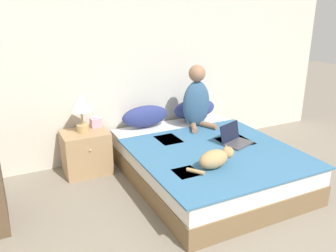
{
  "coord_description": "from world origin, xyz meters",
  "views": [
    {
      "loc": [
        -1.91,
        -0.59,
        1.97
      ],
      "look_at": [
        -0.42,
        2.42,
        0.78
      ],
      "focal_mm": 38.0,
      "sensor_mm": 36.0,
      "label": 1
    }
  ],
  "objects_px": {
    "person_sitting": "(197,100)",
    "laptop_open": "(235,140)",
    "pillow_far": "(194,109)",
    "bed": "(206,163)",
    "nightstand": "(86,152)",
    "cat_tabby": "(215,158)",
    "tissue_box": "(96,122)",
    "table_lamp": "(81,105)",
    "pillow_near": "(145,116)"
  },
  "relations": [
    {
      "from": "laptop_open",
      "to": "nightstand",
      "type": "xyz_separation_m",
      "value": [
        -1.5,
        0.91,
        -0.22
      ]
    },
    {
      "from": "pillow_far",
      "to": "person_sitting",
      "type": "bearing_deg",
      "value": -116.59
    },
    {
      "from": "pillow_near",
      "to": "cat_tabby",
      "type": "height_order",
      "value": "pillow_near"
    },
    {
      "from": "person_sitting",
      "to": "laptop_open",
      "type": "distance_m",
      "value": 0.79
    },
    {
      "from": "person_sitting",
      "to": "nightstand",
      "type": "height_order",
      "value": "person_sitting"
    },
    {
      "from": "laptop_open",
      "to": "table_lamp",
      "type": "relative_size",
      "value": 0.85
    },
    {
      "from": "tissue_box",
      "to": "person_sitting",
      "type": "bearing_deg",
      "value": -14.0
    },
    {
      "from": "table_lamp",
      "to": "pillow_far",
      "type": "bearing_deg",
      "value": 2.35
    },
    {
      "from": "pillow_near",
      "to": "cat_tabby",
      "type": "bearing_deg",
      "value": -84.08
    },
    {
      "from": "bed",
      "to": "pillow_near",
      "type": "xyz_separation_m",
      "value": [
        -0.37,
        0.9,
        0.35
      ]
    },
    {
      "from": "cat_tabby",
      "to": "nightstand",
      "type": "relative_size",
      "value": 0.98
    },
    {
      "from": "cat_tabby",
      "to": "tissue_box",
      "type": "distance_m",
      "value": 1.64
    },
    {
      "from": "pillow_far",
      "to": "cat_tabby",
      "type": "distance_m",
      "value": 1.52
    },
    {
      "from": "bed",
      "to": "laptop_open",
      "type": "relative_size",
      "value": 5.26
    },
    {
      "from": "cat_tabby",
      "to": "tissue_box",
      "type": "height_order",
      "value": "tissue_box"
    },
    {
      "from": "pillow_far",
      "to": "nightstand",
      "type": "relative_size",
      "value": 1.17
    },
    {
      "from": "table_lamp",
      "to": "cat_tabby",
      "type": "bearing_deg",
      "value": -54.19
    },
    {
      "from": "pillow_far",
      "to": "bed",
      "type": "bearing_deg",
      "value": -112.06
    },
    {
      "from": "pillow_near",
      "to": "person_sitting",
      "type": "xyz_separation_m",
      "value": [
        0.6,
        -0.27,
        0.21
      ]
    },
    {
      "from": "person_sitting",
      "to": "tissue_box",
      "type": "height_order",
      "value": "person_sitting"
    },
    {
      "from": "person_sitting",
      "to": "pillow_far",
      "type": "bearing_deg",
      "value": 63.41
    },
    {
      "from": "cat_tabby",
      "to": "laptop_open",
      "type": "bearing_deg",
      "value": 30.54
    },
    {
      "from": "cat_tabby",
      "to": "laptop_open",
      "type": "height_order",
      "value": "laptop_open"
    },
    {
      "from": "bed",
      "to": "nightstand",
      "type": "relative_size",
      "value": 3.9
    },
    {
      "from": "pillow_near",
      "to": "table_lamp",
      "type": "xyz_separation_m",
      "value": [
        -0.82,
        -0.06,
        0.27
      ]
    },
    {
      "from": "bed",
      "to": "nightstand",
      "type": "height_order",
      "value": "nightstand"
    },
    {
      "from": "nightstand",
      "to": "table_lamp",
      "type": "relative_size",
      "value": 1.15
    },
    {
      "from": "pillow_near",
      "to": "tissue_box",
      "type": "relative_size",
      "value": 4.44
    },
    {
      "from": "cat_tabby",
      "to": "tissue_box",
      "type": "relative_size",
      "value": 3.74
    },
    {
      "from": "bed",
      "to": "pillow_near",
      "type": "bearing_deg",
      "value": 112.06
    },
    {
      "from": "tissue_box",
      "to": "pillow_near",
      "type": "bearing_deg",
      "value": -3.12
    },
    {
      "from": "bed",
      "to": "tissue_box",
      "type": "height_order",
      "value": "tissue_box"
    },
    {
      "from": "cat_tabby",
      "to": "nightstand",
      "type": "xyz_separation_m",
      "value": [
        -0.96,
        1.32,
        -0.27
      ]
    },
    {
      "from": "pillow_far",
      "to": "person_sitting",
      "type": "distance_m",
      "value": 0.37
    },
    {
      "from": "person_sitting",
      "to": "cat_tabby",
      "type": "distance_m",
      "value": 1.24
    },
    {
      "from": "tissue_box",
      "to": "laptop_open",
      "type": "bearing_deg",
      "value": -37.76
    },
    {
      "from": "nightstand",
      "to": "tissue_box",
      "type": "relative_size",
      "value": 3.8
    },
    {
      "from": "nightstand",
      "to": "table_lamp",
      "type": "bearing_deg",
      "value": 114.32
    },
    {
      "from": "pillow_near",
      "to": "nightstand",
      "type": "bearing_deg",
      "value": -174.17
    },
    {
      "from": "person_sitting",
      "to": "tissue_box",
      "type": "distance_m",
      "value": 1.29
    },
    {
      "from": "bed",
      "to": "person_sitting",
      "type": "xyz_separation_m",
      "value": [
        0.23,
        0.63,
        0.56
      ]
    },
    {
      "from": "nightstand",
      "to": "tissue_box",
      "type": "bearing_deg",
      "value": 34.16
    },
    {
      "from": "laptop_open",
      "to": "tissue_box",
      "type": "relative_size",
      "value": 2.82
    },
    {
      "from": "bed",
      "to": "pillow_far",
      "type": "xyz_separation_m",
      "value": [
        0.37,
        0.9,
        0.35
      ]
    },
    {
      "from": "pillow_near",
      "to": "laptop_open",
      "type": "distance_m",
      "value": 1.21
    },
    {
      "from": "laptop_open",
      "to": "person_sitting",
      "type": "bearing_deg",
      "value": 78.02
    },
    {
      "from": "bed",
      "to": "table_lamp",
      "type": "xyz_separation_m",
      "value": [
        -1.19,
        0.84,
        0.62
      ]
    },
    {
      "from": "laptop_open",
      "to": "table_lamp",
      "type": "bearing_deg",
      "value": 129.03
    },
    {
      "from": "person_sitting",
      "to": "laptop_open",
      "type": "xyz_separation_m",
      "value": [
        0.09,
        -0.72,
        -0.3
      ]
    },
    {
      "from": "cat_tabby",
      "to": "tissue_box",
      "type": "bearing_deg",
      "value": 112.17
    }
  ]
}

